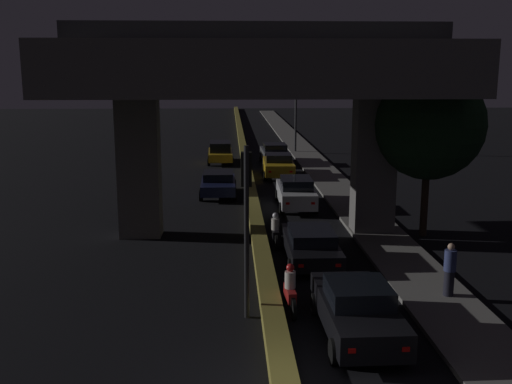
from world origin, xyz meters
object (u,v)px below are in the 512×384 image
motorcycle_black_filtering_mid (275,232)px  pedestrian_on_sidewalk (450,270)px  car_taxi_yellow_second_oncoming (220,152)px  car_white_third (296,192)px  car_black_second (311,244)px  car_dark_blue_lead_oncoming (218,183)px  traffic_light_left_of_median (246,202)px  motorcycle_red_filtering_near (290,291)px  street_lamp (291,102)px  car_black_lead (357,309)px  car_grey_fifth (275,153)px  car_taxi_yellow_fourth (278,165)px

motorcycle_black_filtering_mid → pedestrian_on_sidewalk: pedestrian_on_sidewalk is taller
car_taxi_yellow_second_oncoming → pedestrian_on_sidewalk: size_ratio=2.73×
car_taxi_yellow_second_oncoming → motorcycle_black_filtering_mid: size_ratio=2.59×
car_white_third → pedestrian_on_sidewalk: pedestrian_on_sidewalk is taller
car_black_second → car_dark_blue_lead_oncoming: (-3.62, 12.07, 0.03)m
pedestrian_on_sidewalk → traffic_light_left_of_median: bearing=-171.2°
car_white_third → motorcycle_red_filtering_near: car_white_third is taller
street_lamp → car_dark_blue_lead_oncoming: street_lamp is taller
car_black_lead → motorcycle_red_filtering_near: (-1.58, 1.82, -0.16)m
car_dark_blue_lead_oncoming → pedestrian_on_sidewalk: (7.36, -16.03, 0.27)m
motorcycle_red_filtering_near → pedestrian_on_sidewalk: 5.01m
street_lamp → traffic_light_left_of_median: bearing=-97.8°
motorcycle_red_filtering_near → car_dark_blue_lead_oncoming: bearing=5.3°
car_grey_fifth → pedestrian_on_sidewalk: (3.32, -27.39, 0.15)m
motorcycle_red_filtering_near → car_black_lead: bearing=-141.9°
car_taxi_yellow_fourth → car_dark_blue_lead_oncoming: size_ratio=1.07×
car_taxi_yellow_fourth → motorcycle_red_filtering_near: bearing=177.6°
street_lamp → car_black_second: 29.75m
car_black_lead → motorcycle_red_filtering_near: car_black_lead is taller
car_black_second → car_taxi_yellow_fourth: car_taxi_yellow_fourth is taller
street_lamp → motorcycle_red_filtering_near: street_lamp is taller
street_lamp → car_grey_fifth: bearing=-106.4°
car_white_third → car_dark_blue_lead_oncoming: car_white_third is taller
car_dark_blue_lead_oncoming → motorcycle_red_filtering_near: motorcycle_red_filtering_near is taller
car_grey_fifth → pedestrian_on_sidewalk: bearing=-174.6°
car_grey_fifth → pedestrian_on_sidewalk: 27.59m
car_white_third → motorcycle_black_filtering_mid: (-1.58, -6.91, -0.20)m
car_grey_fifth → car_taxi_yellow_second_oncoming: 4.17m
traffic_light_left_of_median → car_black_lead: (2.86, -1.50, -2.60)m
car_black_second → pedestrian_on_sidewalk: (3.73, -3.96, 0.30)m
car_grey_fifth → car_taxi_yellow_fourth: bearing=176.9°
pedestrian_on_sidewalk → street_lamp: bearing=92.7°
car_black_second → car_white_third: (0.43, 8.91, 0.12)m
car_black_second → car_grey_fifth: bearing=-0.8°
car_taxi_yellow_second_oncoming → pedestrian_on_sidewalk: bearing=13.4°
car_taxi_yellow_fourth → car_dark_blue_lead_oncoming: bearing=147.9°
traffic_light_left_of_median → car_grey_fifth: bearing=84.1°
street_lamp → car_dark_blue_lead_oncoming: (-5.81, -17.37, -3.58)m
traffic_light_left_of_median → car_grey_fifth: traffic_light_left_of_median is taller
car_white_third → motorcycle_red_filtering_near: bearing=173.9°
car_dark_blue_lead_oncoming → pedestrian_on_sidewalk: bearing=24.3°
traffic_light_left_of_median → car_taxi_yellow_second_oncoming: 29.27m
car_grey_fifth → motorcycle_black_filtering_mid: 21.48m
car_grey_fifth → motorcycle_red_filtering_near: (-1.64, -28.03, -0.21)m
traffic_light_left_of_median → car_dark_blue_lead_oncoming: (-1.12, 17.00, -2.67)m
traffic_light_left_of_median → car_taxi_yellow_fourth: 23.17m
street_lamp → car_dark_blue_lead_oncoming: bearing=-108.5°
car_taxi_yellow_fourth → car_taxi_yellow_second_oncoming: car_taxi_yellow_second_oncoming is taller
motorcycle_black_filtering_mid → pedestrian_on_sidewalk: size_ratio=1.05×
street_lamp → car_taxi_yellow_fourth: size_ratio=1.53×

